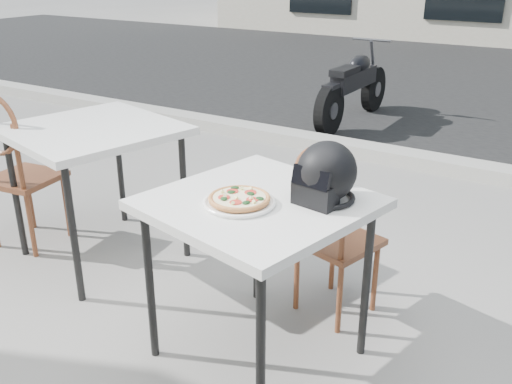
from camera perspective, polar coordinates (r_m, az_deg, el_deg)
The scene contains 11 objects.
ground at distance 2.81m, azimuth -0.11°, elevation -15.88°, with size 80.00×80.00×0.00m, color gray.
street_asphalt at distance 9.12m, azimuth 24.14°, elevation 9.50°, with size 30.00×8.00×0.00m, color black.
curb at distance 5.29m, azimuth 17.33°, elevation 2.82°, with size 30.00×0.25×0.12m, color #A9A69E.
cafe_table_main at distance 2.44m, azimuth 0.25°, elevation -2.30°, with size 1.00×1.00×0.80m.
plate at distance 2.36m, azimuth -1.67°, elevation -1.07°, with size 0.40×0.40×0.02m.
pizza at distance 2.35m, azimuth -1.68°, elevation -0.61°, with size 0.30×0.30×0.03m.
helmet at distance 2.37m, azimuth 6.97°, elevation 1.67°, with size 0.29×0.30×0.26m.
cafe_chair_main at distance 2.84m, azimuth 7.46°, elevation -3.18°, with size 0.45×0.45×0.94m.
cafe_table_side at distance 3.47m, azimuth -15.96°, elevation 5.12°, with size 1.07×1.07×0.84m.
cafe_chair_side at distance 3.81m, azimuth -23.16°, elevation 2.75°, with size 0.45×0.45×1.04m.
motorcycle at distance 6.57m, azimuth 9.75°, elevation 10.21°, with size 0.46×1.77×0.88m.
Camera 1 is at (1.16, -1.87, 1.74)m, focal length 40.00 mm.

